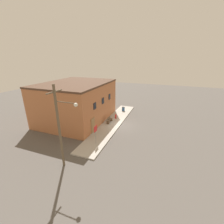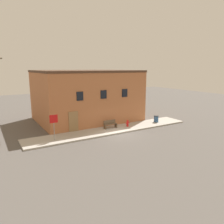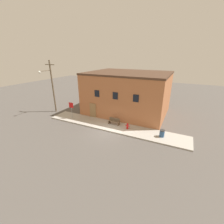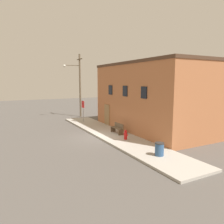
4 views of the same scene
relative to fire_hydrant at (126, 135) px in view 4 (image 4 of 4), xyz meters
name	(u,v)px [view 4 (image 4 of 4)]	position (x,y,z in m)	size (l,w,h in m)	color
ground_plane	(97,138)	(-1.95, -1.50, -0.52)	(80.00, 80.00, 0.00)	#56514C
sidewalk	(113,135)	(-1.95, -0.09, -0.44)	(18.21, 2.83, 0.14)	#B2ADA3
brick_building	(166,96)	(-2.27, 5.92, 2.59)	(11.74, 9.31, 6.20)	#B26B42
fire_hydrant	(126,135)	(0.00, 0.00, 0.00)	(0.48, 0.23, 0.74)	red
stop_sign	(83,107)	(-8.21, -0.35, 1.25)	(0.73, 0.06, 2.29)	gray
bench	(117,128)	(-1.98, 0.40, 0.06)	(1.44, 0.44, 0.86)	brown
trash_bin	(159,149)	(4.04, -0.12, 0.03)	(0.55, 0.55, 0.79)	#2D517F
utility_pole	(79,83)	(-12.63, 0.77, 3.80)	(1.80, 2.21, 7.87)	brown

